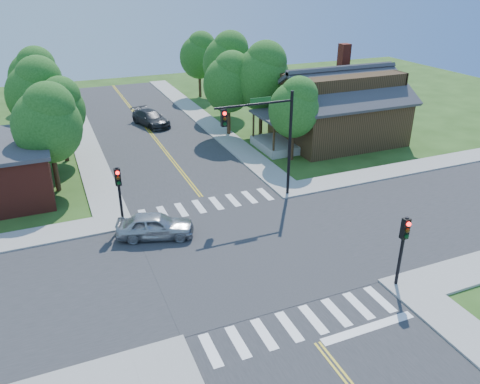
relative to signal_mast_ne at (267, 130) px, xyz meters
name	(u,v)px	position (x,y,z in m)	size (l,w,h in m)	color
ground	(245,253)	(-3.91, -5.59, -4.85)	(100.00, 100.00, 0.00)	#2A4B17
road_ns	(245,252)	(-3.91, -5.59, -4.83)	(10.00, 90.00, 0.04)	#2D2D30
road_ew	(245,252)	(-3.91, -5.59, -4.83)	(90.00, 10.00, 0.04)	#2D2D30
intersection_patch	(245,253)	(-3.91, -5.59, -4.85)	(10.20, 10.20, 0.06)	#2D2D30
sidewalk_ne	(332,133)	(11.90, 10.23, -4.78)	(40.00, 40.00, 0.14)	#9E9B93
crosswalk_north	(208,205)	(-3.91, 0.61, -4.80)	(8.85, 2.00, 0.01)	white
crosswalk_south	(301,323)	(-3.91, -11.79, -4.80)	(8.85, 2.00, 0.01)	white
centerline	(245,252)	(-3.91, -5.59, -4.80)	(0.30, 90.00, 0.01)	gold
stop_bar	(368,329)	(-1.41, -13.19, -4.85)	(4.60, 0.45, 0.09)	white
signal_mast_ne	(267,130)	(0.00, 0.00, 0.00)	(5.30, 0.42, 7.20)	black
signal_pole_se	(404,239)	(1.69, -11.21, -2.19)	(0.34, 0.42, 3.80)	black
signal_pole_nw	(119,186)	(-9.51, -0.01, -2.19)	(0.34, 0.42, 3.80)	black
house_ne	(338,104)	(11.19, 8.65, -1.52)	(13.05, 8.80, 7.11)	#2E2110
tree_e_a	(295,106)	(5.23, 5.79, -0.40)	(4.00, 3.80, 6.79)	#382314
tree_e_b	(263,74)	(5.56, 12.45, 0.81)	(5.08, 4.83, 8.64)	#382314
tree_e_c	(228,60)	(5.44, 20.54, 0.83)	(5.09, 4.84, 8.66)	#382314
tree_e_d	(200,54)	(5.12, 28.96, 0.23)	(4.56, 4.34, 7.76)	#382314
tree_w_a	(48,121)	(-12.70, 6.86, 0.16)	(4.50, 4.27, 7.65)	#382314
tree_w_b	(38,91)	(-13.06, 14.65, 0.50)	(4.80, 4.56, 8.17)	#382314
tree_w_c	(35,76)	(-13.12, 22.21, 0.33)	(4.65, 4.42, 7.91)	#382314
tree_w_d	(35,72)	(-13.14, 30.91, -0.83)	(3.61, 3.43, 6.14)	#382314
tree_house	(229,81)	(2.87, 13.72, 0.23)	(4.56, 4.33, 7.75)	#382314
tree_bldg	(59,107)	(-11.71, 12.62, -0.37)	(4.03, 3.83, 6.85)	#382314
car_silver	(155,226)	(-8.02, -2.09, -4.10)	(4.73, 3.07, 1.50)	#B2B5B9
car_dgrey	(151,119)	(-3.29, 19.47, -4.12)	(3.45, 5.43, 1.47)	#2A2C2F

